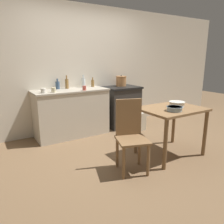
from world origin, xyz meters
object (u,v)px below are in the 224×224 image
mixing_bowl_large (177,104)px  bottle_center_left (93,83)px  mixing_bowl_small (175,108)px  bottle_left (83,82)px  work_table (171,115)px  chair (131,134)px  cup_center (43,91)px  bottle_far_left (58,85)px  bottle_mid_left (67,83)px  stock_pot (121,81)px  stove (121,106)px  cup_center_right (54,90)px  flour_sack (138,121)px  cup_mid_right (84,88)px

mixing_bowl_large → bottle_center_left: (-0.57, 1.78, 0.18)m
mixing_bowl_small → bottle_center_left: bottle_center_left is taller
bottle_center_left → bottle_left: bearing=164.6°
work_table → mixing_bowl_large: size_ratio=3.83×
chair → cup_center: cup_center is taller
mixing_bowl_small → bottle_far_left: 2.29m
bottle_mid_left → bottle_center_left: bearing=-2.5°
chair → stock_pot: bearing=78.2°
chair → stove: bearing=78.2°
work_table → stock_pot: 1.80m
work_table → bottle_left: bearing=108.3°
bottle_far_left → work_table: bearing=-58.1°
cup_center_right → work_table: bearing=-48.0°
chair → mixing_bowl_small: (0.70, -0.11, 0.29)m
mixing_bowl_small → cup_center_right: bearing=126.7°
stove → bottle_far_left: size_ratio=4.42×
chair → cup_center_right: (-0.54, 1.56, 0.45)m
chair → mixing_bowl_large: chair is taller
stock_pot → bottle_center_left: stock_pot is taller
cup_center_right → bottle_left: bearing=25.6°
bottle_far_left → cup_center_right: 0.41m
flour_sack → bottle_left: bottle_left is taller
bottle_mid_left → chair: bearing=-84.8°
stock_pot → cup_center_right: bearing=-171.7°
mixing_bowl_large → cup_center_right: bearing=135.4°
stock_pot → stove: bearing=-120.2°
stove → stock_pot: (0.05, 0.08, 0.55)m
stove → mixing_bowl_small: 1.88m
bottle_center_left → cup_center_right: 0.97m
bottle_far_left → cup_center_right: bearing=-118.3°
chair → stock_pot: 2.14m
bottle_center_left → cup_mid_right: size_ratio=2.32×
mixing_bowl_small → cup_center_right: 2.08m
bottle_center_left → bottle_mid_left: bearing=177.5°
mixing_bowl_large → cup_center_right: (-1.50, 1.48, 0.15)m
chair → flour_sack: (1.14, 1.25, -0.32)m
bottle_left → cup_mid_right: 0.46m
work_table → bottle_mid_left: 2.12m
flour_sack → stock_pot: 0.98m
work_table → mixing_bowl_small: mixing_bowl_small is taller
bottle_far_left → bottle_mid_left: bearing=-10.8°
work_table → mixing_bowl_large: mixing_bowl_large is taller
bottle_far_left → bottle_left: bottle_left is taller
cup_mid_right → work_table: bearing=-61.1°
mixing_bowl_small → bottle_mid_left: 2.19m
mixing_bowl_large → cup_center: size_ratio=2.73×
mixing_bowl_large → bottle_left: bottle_left is taller
stove → cup_mid_right: bearing=-167.4°
flour_sack → bottle_left: 1.41m
bottle_left → cup_center_right: (-0.74, -0.35, -0.05)m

